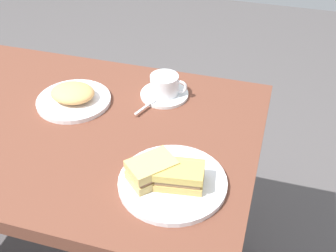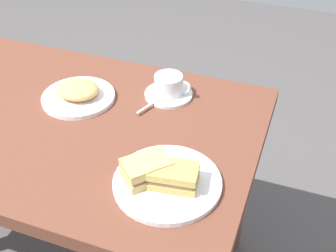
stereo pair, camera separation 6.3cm
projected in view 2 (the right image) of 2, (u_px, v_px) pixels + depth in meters
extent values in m
cube|color=brown|center=(37.00, 117.00, 1.32)|extent=(1.35, 0.75, 0.04)
cylinder|color=brown|center=(239.00, 186.00, 1.61)|extent=(0.07, 0.07, 0.71)
cylinder|color=white|center=(167.00, 182.00, 1.06)|extent=(0.27, 0.27, 0.01)
cube|color=tan|center=(173.00, 181.00, 1.04)|extent=(0.13, 0.09, 0.02)
cube|color=brown|center=(173.00, 176.00, 1.03)|extent=(0.12, 0.08, 0.01)
cube|color=tan|center=(173.00, 171.00, 1.02)|extent=(0.13, 0.09, 0.02)
cube|color=tan|center=(147.00, 174.00, 1.05)|extent=(0.13, 0.13, 0.02)
cube|color=#8F6148|center=(147.00, 169.00, 1.04)|extent=(0.12, 0.12, 0.01)
cube|color=tan|center=(146.00, 164.00, 1.03)|extent=(0.13, 0.13, 0.02)
cylinder|color=white|center=(169.00, 94.00, 1.37)|extent=(0.15, 0.15, 0.01)
cylinder|color=white|center=(169.00, 85.00, 1.35)|extent=(0.09, 0.09, 0.06)
cylinder|color=#A77A59|center=(169.00, 77.00, 1.33)|extent=(0.08, 0.08, 0.01)
torus|color=white|center=(184.00, 87.00, 1.34)|extent=(0.04, 0.01, 0.04)
cube|color=silver|center=(146.00, 107.00, 1.30)|extent=(0.03, 0.07, 0.00)
ellipsoid|color=silver|center=(156.00, 100.00, 1.33)|extent=(0.03, 0.03, 0.01)
cylinder|color=white|center=(78.00, 97.00, 1.35)|extent=(0.23, 0.23, 0.01)
ellipsoid|color=tan|center=(77.00, 89.00, 1.34)|extent=(0.14, 0.12, 0.04)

